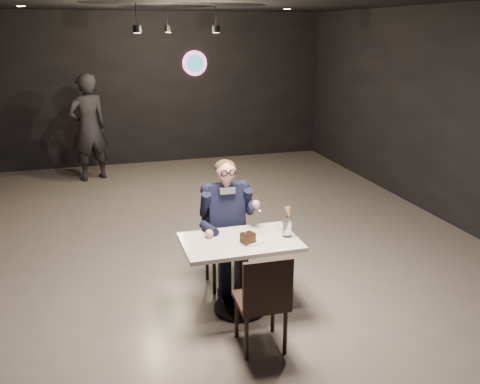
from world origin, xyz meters
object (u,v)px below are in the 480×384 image
object	(u,v)px
chair_near	(261,299)
passerby	(88,128)
sundae_glass	(287,227)
main_table	(240,275)
seated_man	(225,223)
chair_far	(226,245)

from	to	relation	value
chair_near	passerby	bearing A→B (deg)	104.77
sundae_glass	passerby	xyz separation A→B (m)	(-1.78, 5.24, 0.12)
passerby	chair_near	bearing A→B (deg)	81.32
main_table	chair_near	world-z (taller)	chair_near
main_table	sundae_glass	bearing A→B (deg)	-5.19
main_table	seated_man	distance (m)	0.65
passerby	main_table	bearing A→B (deg)	82.79
seated_man	passerby	world-z (taller)	passerby
main_table	sundae_glass	xyz separation A→B (m)	(0.46, -0.04, 0.47)
chair_near	sundae_glass	xyz separation A→B (m)	(0.46, 0.58, 0.39)
chair_far	seated_man	distance (m)	0.26
seated_man	passerby	bearing A→B (deg)	105.91
sundae_glass	passerby	distance (m)	5.54
chair_far	seated_man	xyz separation A→B (m)	(0.00, 0.00, 0.26)
chair_far	passerby	world-z (taller)	passerby
seated_man	chair_far	bearing A→B (deg)	180.00
sundae_glass	chair_near	bearing A→B (deg)	-128.33
chair_near	main_table	bearing A→B (deg)	91.94
seated_man	passerby	xyz separation A→B (m)	(-1.33, 4.65, 0.24)
seated_man	sundae_glass	bearing A→B (deg)	-52.29
seated_man	passerby	distance (m)	4.84
seated_man	sundae_glass	distance (m)	0.76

